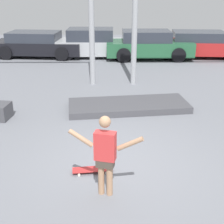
{
  "coord_description": "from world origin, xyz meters",
  "views": [
    {
      "loc": [
        -0.18,
        -5.6,
        3.44
      ],
      "look_at": [
        -0.09,
        1.17,
        0.67
      ],
      "focal_mm": 50.0,
      "sensor_mm": 36.0,
      "label": 1
    }
  ],
  "objects": [
    {
      "name": "parked_car_green",
      "position": [
        1.82,
        9.91,
        0.67
      ],
      "size": [
        4.22,
        1.86,
        1.38
      ],
      "rotation": [
        0.0,
        0.0,
        0.0
      ],
      "color": "#28603D",
      "rests_on": "ground_plane"
    },
    {
      "name": "parked_car_silver",
      "position": [
        -0.94,
        10.37,
        0.68
      ],
      "size": [
        4.15,
        1.9,
        1.42
      ],
      "rotation": [
        0.0,
        0.0,
        -0.02
      ],
      "color": "#B7BABF",
      "rests_on": "ground_plane"
    },
    {
      "name": "skateboard",
      "position": [
        -0.5,
        -0.33,
        0.06
      ],
      "size": [
        0.81,
        0.31,
        0.08
      ],
      "rotation": [
        0.0,
        0.0,
        0.11
      ],
      "color": "red",
      "rests_on": "ground_plane"
    },
    {
      "name": "manual_pad",
      "position": [
        0.42,
        3.07,
        0.09
      ],
      "size": [
        3.66,
        1.73,
        0.19
      ],
      "primitive_type": "cube",
      "rotation": [
        0.0,
        0.0,
        0.12
      ],
      "color": "#47474C",
      "rests_on": "ground_plane"
    },
    {
      "name": "ground_plane",
      "position": [
        0.0,
        0.0,
        0.0
      ],
      "size": [
        36.0,
        36.0,
        0.0
      ],
      "primitive_type": "plane",
      "color": "slate"
    },
    {
      "name": "parked_car_red",
      "position": [
        4.51,
        10.26,
        0.64
      ],
      "size": [
        4.72,
        2.26,
        1.28
      ],
      "rotation": [
        0.0,
        0.0,
        -0.09
      ],
      "color": "red",
      "rests_on": "ground_plane"
    },
    {
      "name": "parked_car_black",
      "position": [
        -3.79,
        10.47,
        0.62
      ],
      "size": [
        4.68,
        2.24,
        1.25
      ],
      "rotation": [
        0.0,
        0.0,
        -0.1
      ],
      "color": "black",
      "rests_on": "ground_plane"
    },
    {
      "name": "skateboarder",
      "position": [
        -0.24,
        -1.02,
        0.83
      ],
      "size": [
        1.26,
        0.4,
        1.49
      ],
      "rotation": [
        0.0,
        0.0,
        -0.25
      ],
      "color": "tan",
      "rests_on": "ground_plane"
    }
  ]
}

